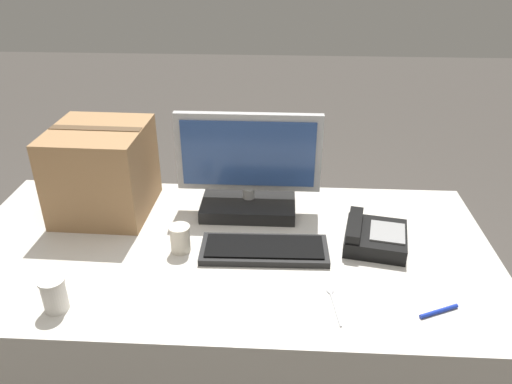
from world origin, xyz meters
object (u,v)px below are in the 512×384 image
at_px(desk_phone, 374,237).
at_px(paper_cup_left, 54,294).
at_px(monitor, 249,176).
at_px(spoon, 333,300).
at_px(paper_cup_right, 180,239).
at_px(cardboard_box, 102,171).
at_px(pen_marker, 439,311).
at_px(keyboard, 264,249).

relative_size(desk_phone, paper_cup_left, 2.38).
bearing_deg(paper_cup_left, monitor, 49.59).
bearing_deg(spoon, desk_phone, -35.09).
distance_m(paper_cup_right, cardboard_box, 0.43).
xyz_separation_m(paper_cup_right, cardboard_box, (-0.33, 0.26, 0.12)).
bearing_deg(spoon, monitor, 21.48).
bearing_deg(desk_phone, paper_cup_right, -162.79).
height_order(paper_cup_left, pen_marker, paper_cup_left).
height_order(monitor, paper_cup_right, monitor).
relative_size(monitor, keyboard, 1.25).
distance_m(spoon, cardboard_box, 0.96).
distance_m(keyboard, desk_phone, 0.37).
bearing_deg(paper_cup_left, keyboard, 27.98).
bearing_deg(paper_cup_left, pen_marker, 2.22).
xyz_separation_m(keyboard, cardboard_box, (-0.61, 0.25, 0.15)).
xyz_separation_m(cardboard_box, pen_marker, (1.11, -0.52, -0.16)).
height_order(monitor, desk_phone, monitor).
distance_m(monitor, paper_cup_right, 0.37).
relative_size(monitor, cardboard_box, 1.49).
relative_size(spoon, pen_marker, 1.40).
bearing_deg(paper_cup_right, paper_cup_left, -134.55).
bearing_deg(monitor, desk_phone, -26.65).
height_order(paper_cup_right, cardboard_box, cardboard_box).
bearing_deg(spoon, keyboard, 35.34).
bearing_deg(paper_cup_left, cardboard_box, 93.32).
relative_size(desk_phone, pen_marker, 2.03).
xyz_separation_m(monitor, spoon, (0.28, -0.51, -0.14)).
bearing_deg(paper_cup_right, desk_phone, 6.26).
distance_m(keyboard, pen_marker, 0.57).
bearing_deg(pen_marker, paper_cup_right, 136.98).
bearing_deg(paper_cup_left, desk_phone, 21.57).
bearing_deg(keyboard, cardboard_box, 156.11).
bearing_deg(paper_cup_right, monitor, 54.51).
distance_m(paper_cup_left, spoon, 0.79).
bearing_deg(monitor, keyboard, -76.11).
bearing_deg(desk_phone, monitor, 164.29).
relative_size(keyboard, paper_cup_right, 4.48).
relative_size(desk_phone, paper_cup_right, 2.57).
relative_size(desk_phone, spoon, 1.44).
bearing_deg(keyboard, desk_phone, 9.08).
height_order(keyboard, cardboard_box, cardboard_box).
bearing_deg(cardboard_box, spoon, -30.59).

